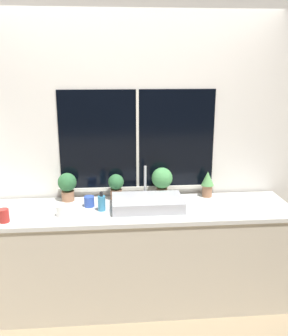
{
  "coord_description": "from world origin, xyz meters",
  "views": [
    {
      "loc": [
        -0.23,
        -2.62,
        2.05
      ],
      "look_at": [
        0.03,
        0.31,
        1.23
      ],
      "focal_mm": 40.0,
      "sensor_mm": 36.0,
      "label": 1
    }
  ],
  "objects_px": {
    "soap_bottle": "(102,203)",
    "mug_white": "(62,211)",
    "potted_plant_center_left": "(116,185)",
    "mug_blue": "(89,201)",
    "sink": "(147,203)",
    "potted_plant_far_left": "(67,185)",
    "mug_red": "(4,216)",
    "potted_plant_center_right": "(162,180)",
    "potted_plant_far_right": "(207,183)"
  },
  "relations": [
    {
      "from": "potted_plant_far_left",
      "to": "potted_plant_center_right",
      "type": "bearing_deg",
      "value": 0.0
    },
    {
      "from": "potted_plant_far_right",
      "to": "potted_plant_center_right",
      "type": "bearing_deg",
      "value": -180.0
    },
    {
      "from": "sink",
      "to": "mug_red",
      "type": "bearing_deg",
      "value": -170.09
    },
    {
      "from": "potted_plant_far_right",
      "to": "mug_red",
      "type": "xyz_separation_m",
      "value": [
        -1.69,
        -0.43,
        -0.08
      ]
    },
    {
      "from": "potted_plant_center_right",
      "to": "potted_plant_far_right",
      "type": "distance_m",
      "value": 0.42
    },
    {
      "from": "mug_white",
      "to": "potted_plant_center_right",
      "type": "bearing_deg",
      "value": 22.37
    },
    {
      "from": "soap_bottle",
      "to": "mug_white",
      "type": "xyz_separation_m",
      "value": [
        -0.31,
        -0.09,
        -0.02
      ]
    },
    {
      "from": "potted_plant_center_right",
      "to": "mug_red",
      "type": "bearing_deg",
      "value": -161.31
    },
    {
      "from": "sink",
      "to": "potted_plant_far_left",
      "type": "height_order",
      "value": "sink"
    },
    {
      "from": "potted_plant_far_left",
      "to": "potted_plant_far_right",
      "type": "relative_size",
      "value": 1.07
    },
    {
      "from": "potted_plant_center_right",
      "to": "soap_bottle",
      "type": "height_order",
      "value": "potted_plant_center_right"
    },
    {
      "from": "potted_plant_far_left",
      "to": "potted_plant_center_right",
      "type": "relative_size",
      "value": 0.9
    },
    {
      "from": "soap_bottle",
      "to": "mug_red",
      "type": "bearing_deg",
      "value": -167.11
    },
    {
      "from": "potted_plant_center_left",
      "to": "soap_bottle",
      "type": "xyz_separation_m",
      "value": [
        -0.12,
        -0.26,
        -0.06
      ]
    },
    {
      "from": "potted_plant_center_right",
      "to": "potted_plant_center_left",
      "type": "bearing_deg",
      "value": 180.0
    },
    {
      "from": "sink",
      "to": "potted_plant_center_left",
      "type": "height_order",
      "value": "sink"
    },
    {
      "from": "potted_plant_center_left",
      "to": "mug_red",
      "type": "relative_size",
      "value": 2.21
    },
    {
      "from": "potted_plant_far_right",
      "to": "soap_bottle",
      "type": "height_order",
      "value": "potted_plant_far_right"
    },
    {
      "from": "potted_plant_center_right",
      "to": "mug_white",
      "type": "relative_size",
      "value": 3.05
    },
    {
      "from": "sink",
      "to": "potted_plant_center_right",
      "type": "height_order",
      "value": "sink"
    },
    {
      "from": "potted_plant_center_right",
      "to": "soap_bottle",
      "type": "relative_size",
      "value": 1.74
    },
    {
      "from": "potted_plant_far_left",
      "to": "soap_bottle",
      "type": "distance_m",
      "value": 0.41
    },
    {
      "from": "potted_plant_center_left",
      "to": "mug_blue",
      "type": "bearing_deg",
      "value": -145.1
    },
    {
      "from": "potted_plant_far_left",
      "to": "mug_red",
      "type": "bearing_deg",
      "value": -135.4
    },
    {
      "from": "potted_plant_center_left",
      "to": "potted_plant_far_left",
      "type": "bearing_deg",
      "value": -180.0
    },
    {
      "from": "potted_plant_center_right",
      "to": "mug_blue",
      "type": "bearing_deg",
      "value": -165.91
    },
    {
      "from": "sink",
      "to": "mug_red",
      "type": "height_order",
      "value": "sink"
    },
    {
      "from": "mug_blue",
      "to": "mug_white",
      "type": "distance_m",
      "value": 0.28
    },
    {
      "from": "soap_bottle",
      "to": "mug_red",
      "type": "xyz_separation_m",
      "value": [
        -0.74,
        -0.17,
        -0.02
      ]
    },
    {
      "from": "potted_plant_far_right",
      "to": "mug_red",
      "type": "height_order",
      "value": "potted_plant_far_right"
    },
    {
      "from": "potted_plant_far_left",
      "to": "potted_plant_far_right",
      "type": "height_order",
      "value": "potted_plant_far_left"
    },
    {
      "from": "potted_plant_center_left",
      "to": "potted_plant_center_right",
      "type": "xyz_separation_m",
      "value": [
        0.41,
        -0.0,
        0.04
      ]
    },
    {
      "from": "mug_blue",
      "to": "mug_red",
      "type": "distance_m",
      "value": 0.69
    },
    {
      "from": "potted_plant_center_right",
      "to": "mug_blue",
      "type": "distance_m",
      "value": 0.67
    },
    {
      "from": "mug_blue",
      "to": "soap_bottle",
      "type": "bearing_deg",
      "value": -43.14
    },
    {
      "from": "mug_white",
      "to": "mug_red",
      "type": "height_order",
      "value": "mug_red"
    },
    {
      "from": "potted_plant_far_right",
      "to": "soap_bottle",
      "type": "distance_m",
      "value": 0.99
    },
    {
      "from": "potted_plant_far_left",
      "to": "mug_blue",
      "type": "xyz_separation_m",
      "value": [
        0.19,
        -0.16,
        -0.1
      ]
    },
    {
      "from": "potted_plant_far_left",
      "to": "mug_white",
      "type": "distance_m",
      "value": 0.36
    },
    {
      "from": "soap_bottle",
      "to": "mug_red",
      "type": "height_order",
      "value": "soap_bottle"
    },
    {
      "from": "soap_bottle",
      "to": "mug_blue",
      "type": "xyz_separation_m",
      "value": [
        -0.11,
        0.1,
        -0.02
      ]
    },
    {
      "from": "sink",
      "to": "potted_plant_center_right",
      "type": "xyz_separation_m",
      "value": [
        0.15,
        0.24,
        0.12
      ]
    },
    {
      "from": "potted_plant_center_right",
      "to": "potted_plant_far_left",
      "type": "bearing_deg",
      "value": 180.0
    },
    {
      "from": "sink",
      "to": "potted_plant_center_left",
      "type": "distance_m",
      "value": 0.36
    },
    {
      "from": "mug_white",
      "to": "potted_plant_center_left",
      "type": "bearing_deg",
      "value": 38.66
    },
    {
      "from": "sink",
      "to": "potted_plant_center_right",
      "type": "bearing_deg",
      "value": 56.78
    },
    {
      "from": "sink",
      "to": "mug_white",
      "type": "height_order",
      "value": "sink"
    },
    {
      "from": "potted_plant_far_left",
      "to": "mug_blue",
      "type": "relative_size",
      "value": 2.81
    },
    {
      "from": "potted_plant_far_left",
      "to": "soap_bottle",
      "type": "bearing_deg",
      "value": -40.89
    },
    {
      "from": "potted_plant_far_left",
      "to": "potted_plant_center_left",
      "type": "bearing_deg",
      "value": 0.0
    }
  ]
}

